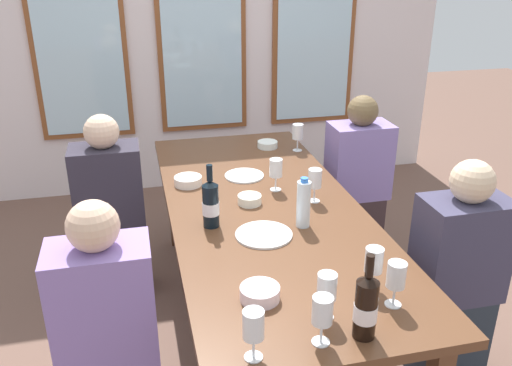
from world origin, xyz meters
name	(u,v)px	position (x,y,z in m)	size (l,w,h in m)	color
ground_plane	(264,327)	(0.00, 0.00, 0.00)	(12.00, 12.00, 0.00)	brown
back_wall_with_windows	(200,14)	(0.00, 2.11, 1.45)	(4.14, 0.10, 2.90)	silver
dining_table	(264,219)	(0.00, 0.00, 0.67)	(0.94, 2.28, 0.74)	brown
white_plate_0	(244,176)	(-0.02, 0.40, 0.74)	(0.22, 0.22, 0.01)	white
white_plate_1	(264,235)	(-0.08, -0.29, 0.74)	(0.26, 0.26, 0.01)	white
wine_bottle_0	(366,306)	(0.08, -1.03, 0.86)	(0.08, 0.08, 0.31)	black
wine_bottle_1	(211,204)	(-0.29, -0.14, 0.85)	(0.08, 0.08, 0.30)	black
tasting_bowl_0	(188,181)	(-0.34, 0.36, 0.76)	(0.15, 0.15, 0.05)	white
tasting_bowl_1	(260,293)	(-0.21, -0.75, 0.77)	(0.15, 0.15, 0.05)	white
tasting_bowl_2	(267,144)	(0.23, 0.85, 0.76)	(0.13, 0.13, 0.04)	white
tasting_bowl_3	(250,199)	(-0.07, 0.05, 0.76)	(0.12, 0.12, 0.05)	white
water_bottle	(303,204)	(0.12, -0.24, 0.85)	(0.06, 0.06, 0.24)	white
wine_glass_0	(253,327)	(-0.30, -1.04, 0.86)	(0.07, 0.07, 0.17)	white
wine_glass_1	(298,133)	(0.40, 0.75, 0.86)	(0.07, 0.07, 0.17)	white
wine_glass_2	(315,179)	(0.26, 0.00, 0.86)	(0.07, 0.07, 0.17)	white
wine_glass_3	(276,169)	(0.11, 0.18, 0.86)	(0.07, 0.07, 0.17)	white
wine_glass_4	(327,288)	(-0.01, -0.91, 0.86)	(0.07, 0.07, 0.17)	white
wine_glass_5	(396,276)	(0.25, -0.89, 0.86)	(0.07, 0.07, 0.17)	white
wine_glass_6	(374,261)	(0.22, -0.79, 0.86)	(0.07, 0.07, 0.17)	white
wine_glass_7	(322,313)	(-0.07, -1.03, 0.86)	(0.07, 0.07, 0.17)	white
seated_person_0	(111,213)	(-0.77, 0.54, 0.53)	(0.38, 0.24, 1.11)	#392537
seated_person_1	(357,184)	(0.77, 0.61, 0.53)	(0.38, 0.24, 1.11)	#39292B
seated_person_2	(108,338)	(-0.77, -0.57, 0.53)	(0.38, 0.24, 1.11)	#23243A
seated_person_3	(455,280)	(0.77, -0.52, 0.53)	(0.38, 0.24, 1.11)	#28303C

